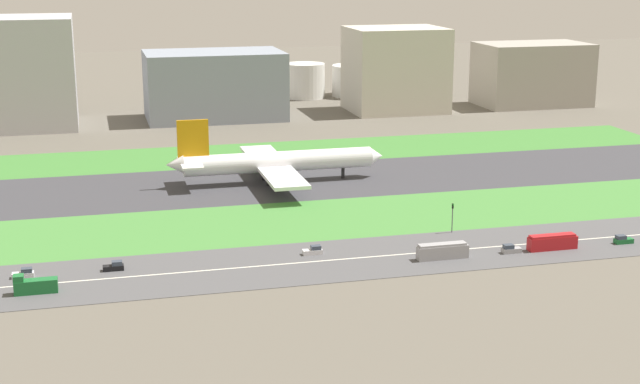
{
  "coord_description": "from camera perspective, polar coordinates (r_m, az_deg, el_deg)",
  "views": [
    {
      "loc": [
        -58.42,
        -257.77,
        65.26
      ],
      "look_at": [
        -2.13,
        -36.5,
        6.0
      ],
      "focal_mm": 51.44,
      "sensor_mm": 36.0,
      "label": 1
    }
  ],
  "objects": [
    {
      "name": "terminal_building",
      "position": [
        375.71,
        -19.14,
        7.02
      ],
      "size": [
        54.08,
        39.04,
        42.38
      ],
      "primitive_type": "cube",
      "color": "#B2B2B7",
      "rests_on": "ground_plane"
    },
    {
      "name": "traffic_light",
      "position": [
        223.08,
        8.24,
        -1.47
      ],
      "size": [
        0.36,
        0.5,
        7.2
      ],
      "color": "#4C4C51",
      "rests_on": "highway"
    },
    {
      "name": "ground_plane",
      "position": [
        272.25,
        -1.46,
        0.68
      ],
      "size": [
        800.0,
        800.0,
        0.0
      ],
      "primitive_type": "plane",
      "color": "#5B564C"
    },
    {
      "name": "grass_median_south",
      "position": [
        233.79,
        0.78,
        -1.65
      ],
      "size": [
        280.0,
        36.0,
        0.1
      ],
      "primitive_type": "cube",
      "color": "#427F38",
      "rests_on": "ground_plane"
    },
    {
      "name": "office_tower",
      "position": [
        396.02,
        4.72,
        7.61
      ],
      "size": [
        39.62,
        32.79,
        35.47
      ],
      "primitive_type": "cube",
      "color": "beige",
      "rests_on": "ground_plane"
    },
    {
      "name": "bus_0",
      "position": [
        215.46,
        14.25,
        -3.04
      ],
      "size": [
        11.6,
        2.5,
        3.5
      ],
      "rotation": [
        0.0,
        0.0,
        3.14
      ],
      "color": "#B2191E",
      "rests_on": "highway"
    },
    {
      "name": "bus_1",
      "position": [
        204.38,
        7.63,
        -3.67
      ],
      "size": [
        11.6,
        2.5,
        3.5
      ],
      "rotation": [
        0.0,
        0.0,
        3.14
      ],
      "color": "#99999E",
      "rests_on": "highway"
    },
    {
      "name": "highway_centerline",
      "position": [
        204.45,
        3.11,
        -4.06
      ],
      "size": [
        266.0,
        0.5,
        0.01
      ],
      "primitive_type": "cube",
      "color": "silver",
      "rests_on": "highway"
    },
    {
      "name": "airliner",
      "position": [
        269.4,
        -2.92,
        1.87
      ],
      "size": [
        65.0,
        56.0,
        19.7
      ],
      "color": "white",
      "rests_on": "runway"
    },
    {
      "name": "cargo_warehouse",
      "position": [
        421.61,
        13.05,
        7.16
      ],
      "size": [
        47.42,
        29.39,
        27.44
      ],
      "primitive_type": "cube",
      "color": "#9E998E",
      "rests_on": "ground_plane"
    },
    {
      "name": "car_4",
      "position": [
        211.14,
        11.78,
        -3.51
      ],
      "size": [
        4.4,
        1.8,
        2.0
      ],
      "rotation": [
        0.0,
        0.0,
        3.14
      ],
      "color": "#99999E",
      "rests_on": "highway"
    },
    {
      "name": "highway",
      "position": [
        204.47,
        3.11,
        -4.07
      ],
      "size": [
        280.0,
        28.0,
        0.1
      ],
      "primitive_type": "cube",
      "color": "#4C4C4F",
      "rests_on": "ground_plane"
    },
    {
      "name": "truck_0",
      "position": [
        191.12,
        -17.34,
        -5.58
      ],
      "size": [
        8.4,
        2.5,
        4.0
      ],
      "rotation": [
        0.0,
        0.0,
        3.14
      ],
      "color": "#19662D",
      "rests_on": "highway"
    },
    {
      "name": "car_0",
      "position": [
        200.97,
        -17.94,
        -4.86
      ],
      "size": [
        4.4,
        1.8,
        2.0
      ],
      "color": "silver",
      "rests_on": "highway"
    },
    {
      "name": "runway",
      "position": [
        272.24,
        -1.46,
        0.69
      ],
      "size": [
        280.0,
        46.0,
        0.1
      ],
      "primitive_type": "cube",
      "color": "#38383D",
      "rests_on": "ground_plane"
    },
    {
      "name": "car_3",
      "position": [
        205.76,
        -0.42,
        -3.67
      ],
      "size": [
        4.4,
        1.8,
        2.0
      ],
      "color": "silver",
      "rests_on": "highway"
    },
    {
      "name": "hangar_building",
      "position": [
        378.66,
        -6.59,
        6.62
      ],
      "size": [
        55.49,
        34.14,
        27.31
      ],
      "primitive_type": "cube",
      "color": "gray",
      "rests_on": "ground_plane"
    },
    {
      "name": "car_1",
      "position": [
        200.41,
        -12.68,
        -4.55
      ],
      "size": [
        4.4,
        1.8,
        2.0
      ],
      "color": "black",
      "rests_on": "highway"
    },
    {
      "name": "fuel_tank_centre",
      "position": [
        432.09,
        -0.96,
        6.94
      ],
      "size": [
        18.72,
        18.72,
        16.11
      ],
      "primitive_type": "cylinder",
      "color": "silver",
      "rests_on": "ground_plane"
    },
    {
      "name": "car_2",
      "position": [
        224.75,
        18.32,
        -2.85
      ],
      "size": [
        4.4,
        1.8,
        2.0
      ],
      "rotation": [
        0.0,
        0.0,
        3.14
      ],
      "color": "#19662D",
      "rests_on": "highway"
    },
    {
      "name": "grass_median_north",
      "position": [
        311.34,
        -3.14,
        2.44
      ],
      "size": [
        280.0,
        36.0,
        0.1
      ],
      "primitive_type": "cube",
      "color": "#3D7A33",
      "rests_on": "ground_plane"
    },
    {
      "name": "fuel_tank_west",
      "position": [
        426.23,
        -4.97,
        6.72
      ],
      "size": [
        23.32,
        23.32,
        15.25
      ],
      "primitive_type": "cylinder",
      "color": "silver",
      "rests_on": "ground_plane"
    },
    {
      "name": "fuel_tank_east",
      "position": [
        438.91,
        2.4,
        6.94
      ],
      "size": [
        24.94,
        24.94,
        14.52
      ],
      "primitive_type": "cylinder",
      "color": "silver",
      "rests_on": "ground_plane"
    }
  ]
}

